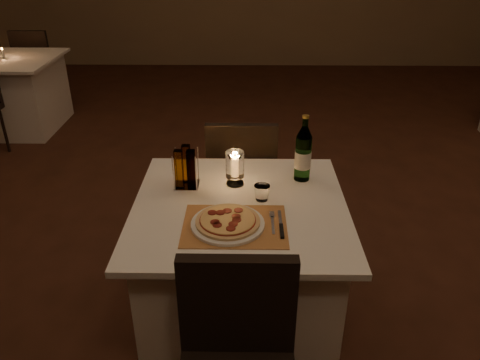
{
  "coord_description": "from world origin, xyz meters",
  "views": [
    {
      "loc": [
        -0.15,
        -2.39,
        1.87
      ],
      "look_at": [
        -0.18,
        -0.49,
        0.86
      ],
      "focal_mm": 35.0,
      "sensor_mm": 36.0,
      "label": 1
    }
  ],
  "objects_px": {
    "chair_far": "(242,172)",
    "tumbler": "(262,193)",
    "pizza": "(228,221)",
    "neighbor_table_left": "(12,94)",
    "water_bottle": "(303,154)",
    "plate": "(228,224)",
    "main_table": "(240,267)",
    "hurricane_candle": "(235,166)",
    "chair_near": "(237,356)"
  },
  "relations": [
    {
      "from": "chair_near",
      "to": "water_bottle",
      "type": "distance_m",
      "value": 1.08
    },
    {
      "from": "hurricane_candle",
      "to": "pizza",
      "type": "bearing_deg",
      "value": -93.33
    },
    {
      "from": "tumbler",
      "to": "neighbor_table_left",
      "type": "distance_m",
      "value": 3.77
    },
    {
      "from": "chair_near",
      "to": "chair_far",
      "type": "height_order",
      "value": "same"
    },
    {
      "from": "chair_near",
      "to": "tumbler",
      "type": "distance_m",
      "value": 0.8
    },
    {
      "from": "chair_near",
      "to": "neighbor_table_left",
      "type": "bearing_deg",
      "value": 124.38
    },
    {
      "from": "chair_far",
      "to": "hurricane_candle",
      "type": "relative_size",
      "value": 5.05
    },
    {
      "from": "main_table",
      "to": "hurricane_candle",
      "type": "relative_size",
      "value": 5.62
    },
    {
      "from": "pizza",
      "to": "tumbler",
      "type": "bearing_deg",
      "value": 56.08
    },
    {
      "from": "chair_near",
      "to": "neighbor_table_left",
      "type": "relative_size",
      "value": 0.9
    },
    {
      "from": "chair_near",
      "to": "tumbler",
      "type": "bearing_deg",
      "value": 82.29
    },
    {
      "from": "water_bottle",
      "to": "chair_far",
      "type": "bearing_deg",
      "value": 124.88
    },
    {
      "from": "chair_far",
      "to": "tumbler",
      "type": "distance_m",
      "value": 0.71
    },
    {
      "from": "main_table",
      "to": "chair_far",
      "type": "bearing_deg",
      "value": 90.0
    },
    {
      "from": "plate",
      "to": "water_bottle",
      "type": "xyz_separation_m",
      "value": [
        0.36,
        0.44,
        0.13
      ]
    },
    {
      "from": "water_bottle",
      "to": "plate",
      "type": "bearing_deg",
      "value": -129.36
    },
    {
      "from": "chair_near",
      "to": "chair_far",
      "type": "distance_m",
      "value": 1.43
    },
    {
      "from": "water_bottle",
      "to": "hurricane_candle",
      "type": "bearing_deg",
      "value": -169.74
    },
    {
      "from": "main_table",
      "to": "chair_near",
      "type": "distance_m",
      "value": 0.74
    },
    {
      "from": "plate",
      "to": "pizza",
      "type": "relative_size",
      "value": 1.14
    },
    {
      "from": "hurricane_candle",
      "to": "neighbor_table_left",
      "type": "bearing_deg",
      "value": 132.4
    },
    {
      "from": "main_table",
      "to": "water_bottle",
      "type": "distance_m",
      "value": 0.65
    },
    {
      "from": "pizza",
      "to": "tumbler",
      "type": "relative_size",
      "value": 3.7
    },
    {
      "from": "hurricane_candle",
      "to": "neighbor_table_left",
      "type": "distance_m",
      "value": 3.58
    },
    {
      "from": "chair_near",
      "to": "pizza",
      "type": "relative_size",
      "value": 3.21
    },
    {
      "from": "pizza",
      "to": "neighbor_table_left",
      "type": "bearing_deg",
      "value": 128.29
    },
    {
      "from": "pizza",
      "to": "neighbor_table_left",
      "type": "xyz_separation_m",
      "value": [
        -2.37,
        3.0,
        -0.39
      ]
    },
    {
      "from": "chair_near",
      "to": "plate",
      "type": "xyz_separation_m",
      "value": [
        -0.05,
        0.53,
        0.2
      ]
    },
    {
      "from": "pizza",
      "to": "neighbor_table_left",
      "type": "distance_m",
      "value": 3.84
    },
    {
      "from": "tumbler",
      "to": "hurricane_candle",
      "type": "height_order",
      "value": "hurricane_candle"
    },
    {
      "from": "pizza",
      "to": "hurricane_candle",
      "type": "distance_m",
      "value": 0.39
    },
    {
      "from": "chair_far",
      "to": "tumbler",
      "type": "height_order",
      "value": "chair_far"
    },
    {
      "from": "water_bottle",
      "to": "main_table",
      "type": "bearing_deg",
      "value": -139.97
    },
    {
      "from": "plate",
      "to": "hurricane_candle",
      "type": "height_order",
      "value": "hurricane_candle"
    },
    {
      "from": "main_table",
      "to": "chair_far",
      "type": "relative_size",
      "value": 1.11
    },
    {
      "from": "hurricane_candle",
      "to": "tumbler",
      "type": "bearing_deg",
      "value": -49.46
    },
    {
      "from": "pizza",
      "to": "hurricane_candle",
      "type": "bearing_deg",
      "value": 86.67
    },
    {
      "from": "plate",
      "to": "water_bottle",
      "type": "bearing_deg",
      "value": 50.64
    },
    {
      "from": "chair_near",
      "to": "water_bottle",
      "type": "height_order",
      "value": "water_bottle"
    },
    {
      "from": "pizza",
      "to": "water_bottle",
      "type": "height_order",
      "value": "water_bottle"
    },
    {
      "from": "water_bottle",
      "to": "neighbor_table_left",
      "type": "distance_m",
      "value": 3.78
    },
    {
      "from": "chair_near",
      "to": "chair_far",
      "type": "bearing_deg",
      "value": 90.0
    },
    {
      "from": "pizza",
      "to": "tumbler",
      "type": "distance_m",
      "value": 0.28
    },
    {
      "from": "chair_near",
      "to": "neighbor_table_left",
      "type": "distance_m",
      "value": 4.29
    },
    {
      "from": "tumbler",
      "to": "hurricane_candle",
      "type": "relative_size",
      "value": 0.43
    },
    {
      "from": "chair_near",
      "to": "water_bottle",
      "type": "bearing_deg",
      "value": 72.2
    },
    {
      "from": "hurricane_candle",
      "to": "chair_near",
      "type": "bearing_deg",
      "value": -88.25
    },
    {
      "from": "water_bottle",
      "to": "neighbor_table_left",
      "type": "height_order",
      "value": "water_bottle"
    },
    {
      "from": "pizza",
      "to": "chair_near",
      "type": "bearing_deg",
      "value": -84.64
    },
    {
      "from": "tumbler",
      "to": "hurricane_candle",
      "type": "distance_m",
      "value": 0.21
    }
  ]
}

